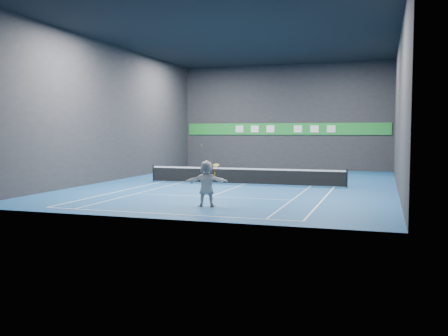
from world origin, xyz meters
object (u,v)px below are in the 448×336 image
(tennis_ball, at_px, (201,145))
(tennis_racket, at_px, (216,168))
(player, at_px, (207,183))
(tennis_net, at_px, (244,175))

(tennis_ball, height_order, tennis_racket, tennis_ball)
(player, bearing_deg, tennis_racket, 169.13)
(player, distance_m, tennis_net, 9.54)
(player, relative_size, tennis_racket, 3.27)
(tennis_ball, distance_m, tennis_racket, 1.16)
(player, relative_size, tennis_ball, 32.24)
(tennis_ball, xyz_separation_m, tennis_net, (-0.70, 9.51, -2.11))
(player, distance_m, tennis_ball, 1.66)
(tennis_racket, bearing_deg, tennis_ball, -173.14)
(tennis_net, relative_size, tennis_racket, 20.43)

